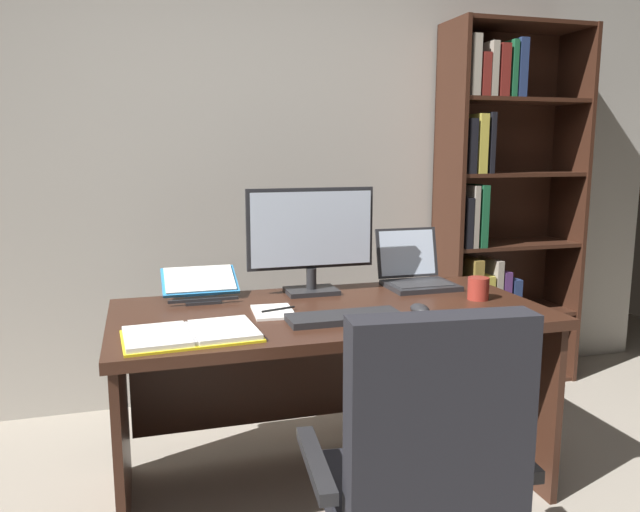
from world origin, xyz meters
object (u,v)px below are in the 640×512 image
object	(u,v)px
bookshelf	(494,217)
coffee_mug	(478,288)
monitor	(311,239)
reading_stand_with_book	(200,284)
office_chair	(420,501)
pen	(278,309)
desk	(324,352)
keyboard	(345,317)
open_binder	(191,334)
computer_mouse	(420,309)
notepad	(273,312)
laptop	(416,274)

from	to	relation	value
bookshelf	coffee_mug	bearing A→B (deg)	-124.79
monitor	reading_stand_with_book	bearing A→B (deg)	173.25
office_chair	coffee_mug	xyz separation A→B (m)	(0.63, 0.79, 0.39)
bookshelf	pen	distance (m)	1.72
desk	monitor	bearing A→B (deg)	89.92
keyboard	open_binder	world-z (taller)	same
monitor	keyboard	xyz separation A→B (m)	(0.00, -0.46, -0.22)
monitor	open_binder	size ratio (longest dim) A/B	1.21
keyboard	coffee_mug	bearing A→B (deg)	13.12
pen	coffee_mug	distance (m)	0.84
computer_mouse	notepad	bearing A→B (deg)	161.62
reading_stand_with_book	pen	distance (m)	0.43
open_binder	monitor	bearing A→B (deg)	38.48
pen	reading_stand_with_book	bearing A→B (deg)	127.88
reading_stand_with_book	computer_mouse	bearing A→B (deg)	-33.59
computer_mouse	pen	distance (m)	0.54
laptop	open_binder	distance (m)	1.17
pen	coffee_mug	bearing A→B (deg)	-1.88
open_binder	laptop	bearing A→B (deg)	22.03
desk	pen	distance (m)	0.31
desk	laptop	world-z (taller)	laptop
desk	laptop	bearing A→B (deg)	22.37
reading_stand_with_book	keyboard	bearing A→B (deg)	-47.44
bookshelf	open_binder	xyz separation A→B (m)	(-1.81, -1.09, -0.22)
open_binder	office_chair	bearing A→B (deg)	-50.29
notepad	keyboard	bearing A→B (deg)	-37.56
bookshelf	keyboard	xyz separation A→B (m)	(-1.26, -1.04, -0.22)
desk	bookshelf	world-z (taller)	bookshelf
desk	coffee_mug	bearing A→B (deg)	-9.66
bookshelf	monitor	distance (m)	1.39
bookshelf	coffee_mug	size ratio (longest dim) A/B	22.10
bookshelf	coffee_mug	xyz separation A→B (m)	(-0.62, -0.89, -0.18)
reading_stand_with_book	open_binder	size ratio (longest dim) A/B	0.68
bookshelf	notepad	size ratio (longest dim) A/B	9.77
keyboard	notepad	size ratio (longest dim) A/B	2.00
laptop	notepad	world-z (taller)	laptop
laptop	computer_mouse	world-z (taller)	laptop
desk	bookshelf	distance (m)	1.54
bookshelf	office_chair	size ratio (longest dim) A/B	2.11
reading_stand_with_book	office_chair	bearing A→B (deg)	-67.50
keyboard	notepad	bearing A→B (deg)	142.44
open_binder	notepad	bearing A→B (deg)	30.79
open_binder	coffee_mug	world-z (taller)	coffee_mug
desk	reading_stand_with_book	xyz separation A→B (m)	(-0.47, 0.25, 0.26)
office_chair	pen	xyz separation A→B (m)	(-0.22, 0.82, 0.36)
office_chair	reading_stand_with_book	world-z (taller)	office_chair
keyboard	laptop	bearing A→B (deg)	42.79
desk	bookshelf	size ratio (longest dim) A/B	0.81
computer_mouse	open_binder	bearing A→B (deg)	-176.65
monitor	pen	distance (m)	0.41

